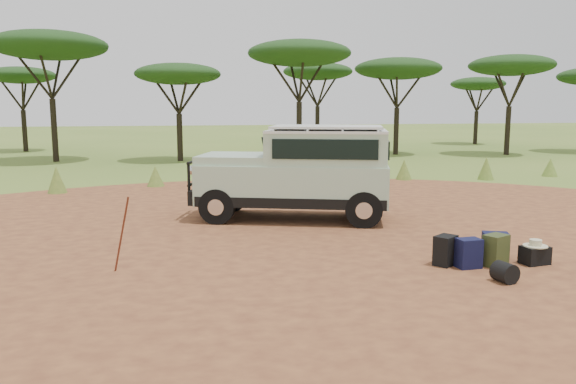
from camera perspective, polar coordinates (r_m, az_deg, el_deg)
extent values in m
plane|color=#597A2B|center=(10.91, 1.62, -5.69)|extent=(140.00, 140.00, 0.00)
cylinder|color=#9C5E33|center=(10.91, 1.62, -5.67)|extent=(23.00, 23.00, 0.01)
cone|color=#597A2B|center=(19.04, -22.44, 1.16)|extent=(0.60, 0.60, 0.85)
cone|color=#597A2B|center=(19.62, -13.32, 1.57)|extent=(0.60, 0.60, 0.70)
cone|color=#597A2B|center=(19.36, -4.44, 1.99)|extent=(0.60, 0.60, 0.90)
cone|color=#597A2B|center=(19.59, 4.45, 1.92)|extent=(0.60, 0.60, 0.80)
cone|color=#597A2B|center=(21.27, 11.70, 2.24)|extent=(0.60, 0.60, 0.75)
cone|color=#597A2B|center=(22.12, 19.48, 2.29)|extent=(0.60, 0.60, 0.85)
cone|color=#597A2B|center=(24.14, 25.09, 2.29)|extent=(0.60, 0.60, 0.70)
cylinder|color=black|center=(29.81, -22.65, 5.79)|extent=(0.28, 0.28, 3.06)
ellipsoid|color=#183312|center=(29.93, -23.12, 13.54)|extent=(5.50, 5.50, 1.38)
cylinder|color=black|center=(28.52, -10.94, 5.47)|extent=(0.28, 0.28, 2.34)
ellipsoid|color=#183312|center=(28.52, -11.12, 11.69)|extent=(4.20, 4.20, 1.05)
cylinder|color=black|center=(28.84, 1.14, 6.25)|extent=(0.28, 0.28, 2.93)
ellipsoid|color=#183312|center=(28.93, 1.16, 13.92)|extent=(5.20, 5.20, 1.30)
cylinder|color=black|center=(32.31, 10.93, 6.08)|extent=(0.28, 0.28, 2.61)
ellipsoid|color=#183312|center=(32.34, 11.11, 12.20)|extent=(4.80, 4.80, 1.20)
cylinder|color=black|center=(33.80, 21.41, 5.82)|extent=(0.28, 0.28, 2.70)
ellipsoid|color=#183312|center=(33.84, 21.75, 11.87)|extent=(4.60, 4.60, 1.15)
cylinder|color=black|center=(37.29, -25.19, 5.64)|extent=(0.28, 0.28, 2.48)
ellipsoid|color=#183312|center=(37.31, -25.52, 10.66)|extent=(4.00, 4.00, 1.00)
cylinder|color=black|center=(37.03, 3.00, 6.61)|extent=(0.28, 0.28, 2.70)
ellipsoid|color=#183312|center=(37.07, 3.04, 12.14)|extent=(4.50, 4.50, 1.12)
cylinder|color=black|center=(42.61, 18.53, 6.21)|extent=(0.28, 0.28, 2.34)
ellipsoid|color=#183312|center=(42.61, 18.74, 10.37)|extent=(3.80, 3.80, 0.95)
cube|color=#A6C2A6|center=(13.50, 0.54, 0.94)|extent=(4.82, 3.18, 0.94)
cube|color=black|center=(13.55, 0.54, -0.53)|extent=(4.74, 3.18, 0.24)
cube|color=#A6C2A6|center=(13.34, 3.97, 4.48)|extent=(3.19, 2.56, 0.74)
cube|color=silver|center=(13.32, 3.99, 6.20)|extent=(3.20, 2.60, 0.06)
cube|color=silver|center=(13.31, 3.99, 6.63)|extent=(2.96, 2.42, 0.05)
cube|color=#A6C2A6|center=(13.66, -5.34, 3.41)|extent=(2.12, 2.16, 0.20)
cube|color=black|center=(13.48, -1.85, 4.69)|extent=(0.64, 1.48, 0.52)
cube|color=black|center=(12.44, 3.75, 4.34)|extent=(2.24, 0.80, 0.45)
cube|color=black|center=(14.23, 4.17, 4.89)|extent=(2.24, 0.80, 0.45)
cube|color=black|center=(13.34, 10.02, 4.36)|extent=(0.52, 1.41, 0.41)
cube|color=black|center=(13.98, -8.83, -0.10)|extent=(0.71, 1.75, 0.34)
cylinder|color=black|center=(13.91, -9.38, 3.14)|extent=(0.48, 1.24, 0.07)
cylinder|color=black|center=(13.97, -9.33, 0.99)|extent=(0.48, 1.24, 0.07)
cylinder|color=silver|center=(13.67, -9.77, 2.20)|extent=(0.14, 0.23, 0.22)
cylinder|color=silver|center=(14.20, -9.12, 2.45)|extent=(0.14, 0.23, 0.22)
cube|color=silver|center=(13.98, -9.16, 0.39)|extent=(0.17, 0.41, 0.12)
cylinder|color=black|center=(14.33, -1.00, 4.49)|extent=(0.10, 0.10, 0.82)
cylinder|color=black|center=(13.09, -7.21, -1.46)|extent=(0.88, 0.53, 0.83)
cylinder|color=black|center=(14.62, -5.68, -0.36)|extent=(0.88, 0.53, 0.83)
cylinder|color=black|center=(12.70, 7.72, -1.78)|extent=(0.88, 0.53, 0.83)
cylinder|color=black|center=(14.27, 7.65, -0.62)|extent=(0.88, 0.53, 0.83)
cylinder|color=maroon|center=(9.57, -16.54, -4.17)|extent=(0.32, 0.25, 1.28)
cube|color=black|center=(10.05, 15.69, -5.75)|extent=(0.47, 0.45, 0.52)
cube|color=#13153C|center=(10.00, 17.87, -5.96)|extent=(0.41, 0.30, 0.51)
cube|color=#32411E|center=(10.25, 20.34, -5.61)|extent=(0.48, 0.43, 0.55)
cube|color=#13153C|center=(10.70, 20.31, -5.18)|extent=(0.52, 0.46, 0.49)
cube|color=black|center=(10.66, 23.78, -5.91)|extent=(0.49, 0.38, 0.32)
cylinder|color=black|center=(9.41, 21.15, -7.64)|extent=(0.38, 0.38, 0.32)
cylinder|color=beige|center=(10.62, 23.83, -5.03)|extent=(0.41, 0.41, 0.02)
cylinder|color=beige|center=(10.61, 23.85, -4.71)|extent=(0.21, 0.21, 0.10)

